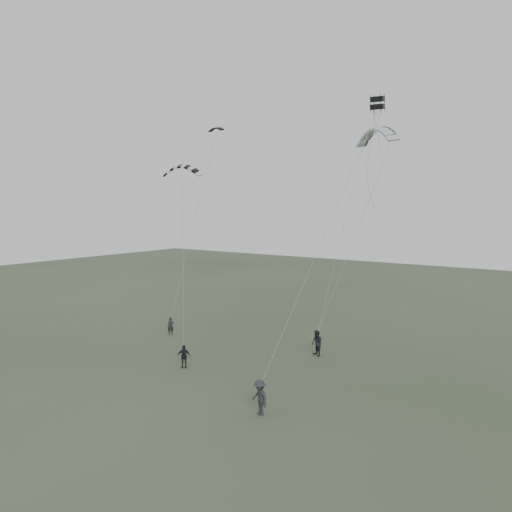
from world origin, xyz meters
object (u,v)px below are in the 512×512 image
Objects in this scene: flyer_left at (171,326)px; kite_striped at (182,166)px; flyer_far at (260,397)px; kite_pale_large at (377,129)px; kite_dark_small at (216,128)px; kite_box at (377,103)px; flyer_center at (184,356)px; flyer_right at (317,343)px.

flyer_left is 0.52× the size of kite_striped.
kite_striped is (-11.47, 6.46, 13.05)m from flyer_far.
kite_pale_large is at bearing 19.28° from kite_striped.
kite_dark_small reaches higher than kite_box.
kite_box is (11.82, 4.23, 16.31)m from flyer_center.
kite_pale_large reaches higher than flyer_center.
flyer_center is at bearing -170.69° from kite_box.
kite_dark_small is at bearing 84.84° from kite_striped.
flyer_left is 0.99× the size of kite_dark_small.
flyer_far is at bearing -66.80° from flyer_left.
flyer_right is (13.23, 1.80, 0.20)m from flyer_left.
kite_striped is at bearing -121.68° from flyer_right.
kite_pale_large is at bearing 19.77° from kite_dark_small.
flyer_left is at bearing -105.61° from kite_dark_small.
kite_dark_small reaches higher than kite_striped.
flyer_right is at bearing 138.41° from kite_box.
flyer_far reaches higher than flyer_center.
kite_dark_small is at bearing -133.77° from kite_pale_large.
kite_pale_large reaches higher than kite_box.
flyer_far is at bearing -55.53° from flyer_center.
flyer_right is at bearing 1.83° from kite_striped.
kite_dark_small reaches higher than flyer_left.
kite_striped is (-9.01, -4.56, 13.04)m from flyer_right.
flyer_right is 2.53× the size of kite_box.
flyer_center is at bearing -97.71° from flyer_right.
kite_striped is 14.98m from kite_box.
kite_box is at bearing -13.87° from kite_dark_small.
kite_striped is at bearing -69.55° from flyer_left.
flyer_left is at bearing 121.82° from kite_striped.
kite_pale_large reaches higher than kite_striped.
kite_striped is at bearing -104.05° from kite_pale_large.
kite_dark_small is 8.50m from kite_striped.
kite_box is at bearing -14.48° from flyer_center.
flyer_center is 1.04× the size of kite_dark_small.
kite_pale_large is (8.08, 13.67, 16.30)m from flyer_center.
flyer_left is 0.34× the size of kite_pale_large.
flyer_far is at bearing -56.29° from kite_pale_large.
kite_striped reaches higher than flyer_left.
flyer_left is 0.95× the size of flyer_center.
flyer_left is 9.12m from flyer_center.
kite_striped reaches higher than flyer_center.
flyer_far is (2.46, -11.02, -0.01)m from flyer_right.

